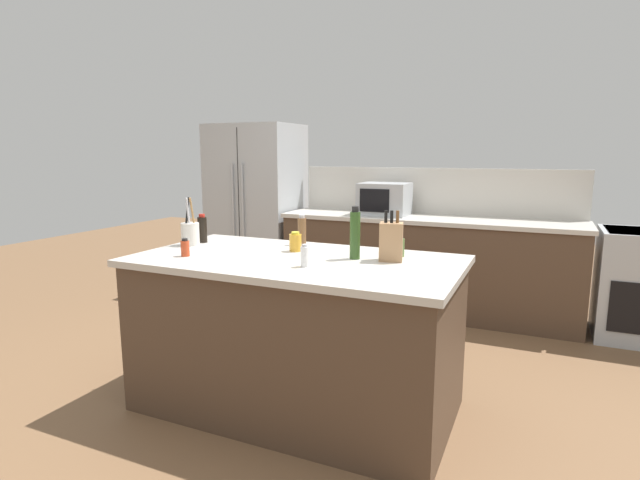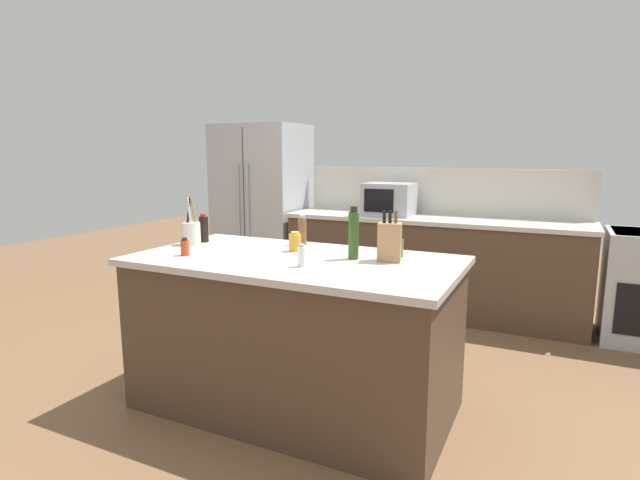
{
  "view_description": "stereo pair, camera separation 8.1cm",
  "coord_description": "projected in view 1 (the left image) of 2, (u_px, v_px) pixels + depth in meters",
  "views": [
    {
      "loc": [
        1.31,
        -2.56,
        1.55
      ],
      "look_at": [
        0.0,
        0.35,
        0.99
      ],
      "focal_mm": 28.0,
      "sensor_mm": 36.0,
      "label": 1
    },
    {
      "loc": [
        1.39,
        -2.53,
        1.55
      ],
      "look_at": [
        0.0,
        0.35,
        0.99
      ],
      "focal_mm": 28.0,
      "sensor_mm": 36.0,
      "label": 2
    }
  ],
  "objects": [
    {
      "name": "soy_sauce_bottle",
      "position": [
        202.0,
        229.0,
        3.43
      ],
      "size": [
        0.06,
        0.06,
        0.2
      ],
      "color": "black",
      "rests_on": "kitchen_island"
    },
    {
      "name": "utensil_crock",
      "position": [
        190.0,
        233.0,
        3.32
      ],
      "size": [
        0.12,
        0.12,
        0.32
      ],
      "color": "beige",
      "rests_on": "kitchen_island"
    },
    {
      "name": "honey_jar",
      "position": [
        295.0,
        242.0,
        3.12
      ],
      "size": [
        0.08,
        0.08,
        0.12
      ],
      "color": "gold",
      "rests_on": "kitchen_island"
    },
    {
      "name": "salt_shaker",
      "position": [
        305.0,
        256.0,
        2.69
      ],
      "size": [
        0.05,
        0.05,
        0.12
      ],
      "color": "silver",
      "rests_on": "kitchen_island"
    },
    {
      "name": "refrigerator",
      "position": [
        257.0,
        209.0,
        5.63
      ],
      "size": [
        0.95,
        0.75,
        1.86
      ],
      "color": "#ADB2B7",
      "rests_on": "ground_plane"
    },
    {
      "name": "knife_block",
      "position": [
        391.0,
        241.0,
        2.83
      ],
      "size": [
        0.15,
        0.13,
        0.29
      ],
      "rotation": [
        0.0,
        0.0,
        0.23
      ],
      "color": "#A87C54",
      "rests_on": "kitchen_island"
    },
    {
      "name": "kitchen_island",
      "position": [
        296.0,
        333.0,
        3.02
      ],
      "size": [
        1.92,
        1.02,
        0.94
      ],
      "color": "#4C3828",
      "rests_on": "ground_plane"
    },
    {
      "name": "pepper_grinder",
      "position": [
        302.0,
        231.0,
        3.33
      ],
      "size": [
        0.06,
        0.06,
        0.2
      ],
      "color": "brown",
      "rests_on": "kitchen_island"
    },
    {
      "name": "spice_jar_paprika",
      "position": [
        185.0,
        248.0,
        2.97
      ],
      "size": [
        0.05,
        0.05,
        0.11
      ],
      "color": "#B73D1E",
      "rests_on": "kitchen_island"
    },
    {
      "name": "microwave",
      "position": [
        384.0,
        199.0,
        4.94
      ],
      "size": [
        0.47,
        0.39,
        0.32
      ],
      "color": "#ADB2B7",
      "rests_on": "back_counter_run"
    },
    {
      "name": "olive_oil_bottle",
      "position": [
        355.0,
        234.0,
        2.88
      ],
      "size": [
        0.06,
        0.06,
        0.31
      ],
      "color": "#2D4C1E",
      "rests_on": "kitchen_island"
    },
    {
      "name": "ground_plane",
      "position": [
        297.0,
        405.0,
        3.1
      ],
      "size": [
        14.0,
        14.0,
        0.0
      ],
      "primitive_type": "plane",
      "color": "brown"
    },
    {
      "name": "wall_backsplash",
      "position": [
        435.0,
        191.0,
        5.04
      ],
      "size": [
        2.81,
        0.03,
        0.46
      ],
      "primitive_type": "cube",
      "color": "beige",
      "rests_on": "back_counter_run"
    },
    {
      "name": "spice_jar_oregano",
      "position": [
        400.0,
        247.0,
        2.97
      ],
      "size": [
        0.05,
        0.05,
        0.12
      ],
      "color": "#567038",
      "rests_on": "kitchen_island"
    },
    {
      "name": "back_counter_run",
      "position": [
        426.0,
        265.0,
        4.87
      ],
      "size": [
        2.85,
        0.66,
        0.94
      ],
      "color": "#4C3828",
      "rests_on": "ground_plane"
    }
  ]
}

